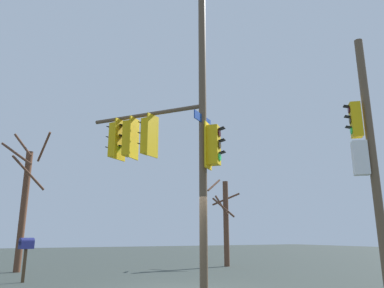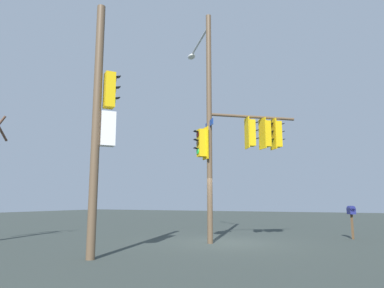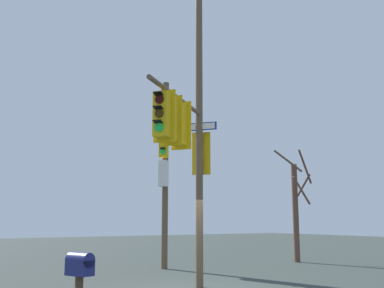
% 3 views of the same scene
% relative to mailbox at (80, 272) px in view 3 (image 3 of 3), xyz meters
% --- Properties ---
extents(main_signal_pole_assembly, '(3.24, 5.25, 9.44)m').
position_rel_mailbox_xyz_m(main_signal_pole_assembly, '(-3.28, 4.29, 3.66)').
color(main_signal_pole_assembly, brown).
rests_on(main_signal_pole_assembly, ground).
extents(secondary_pole_assembly, '(0.70, 0.63, 7.64)m').
position_rel_mailbox_xyz_m(secondary_pole_assembly, '(-8.82, 6.49, 2.89)').
color(secondary_pole_assembly, brown).
rests_on(secondary_pole_assembly, ground).
extents(mailbox, '(0.50, 0.38, 1.41)m').
position_rel_mailbox_xyz_m(mailbox, '(0.00, 0.00, 0.00)').
color(mailbox, '#4C3823').
rests_on(mailbox, ground).
extents(bare_tree_across_street, '(1.53, 1.67, 5.19)m').
position_rel_mailbox_xyz_m(bare_tree_across_street, '(-8.02, 13.10, 1.41)').
color(bare_tree_across_street, brown).
rests_on(bare_tree_across_street, ground).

